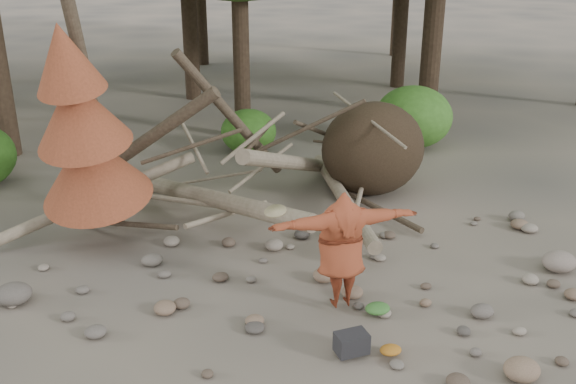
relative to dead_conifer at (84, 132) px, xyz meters
name	(u,v)px	position (x,y,z in m)	size (l,w,h in m)	color
ground	(331,317)	(3.12, -3.37, -2.11)	(120.00, 120.00, 0.00)	#514C44
deadfall_pile	(348,154)	(5.13, 0.87, -1.16)	(8.55, 5.24, 3.30)	#332619
dead_conifer	(84,132)	(0.00, 0.00, 0.00)	(2.06, 2.16, 4.35)	#4C3F30
bush_mid	(249,131)	(3.92, 4.43, -1.55)	(1.40, 1.40, 1.12)	#34681E
bush_right	(413,117)	(8.12, 3.63, -1.31)	(2.00, 2.00, 1.60)	#407C26
frisbee_thrower	(341,249)	(3.33, -3.17, -1.15)	(2.40, 1.02, 1.87)	brown
backpack	(351,347)	(3.04, -4.31, -1.97)	(0.42, 0.28, 0.28)	black
cloth_green	(377,311)	(3.77, -3.54, -2.04)	(0.37, 0.31, 0.14)	#366D2B
cloth_orange	(390,353)	(3.52, -4.49, -2.06)	(0.29, 0.24, 0.11)	#A7661C
boulder_front_right	(522,369)	(4.86, -5.39, -1.97)	(0.46, 0.41, 0.28)	#836852
boulder_mid_right	(559,262)	(7.19, -3.21, -1.94)	(0.56, 0.50, 0.33)	gray
boulder_mid_left	(13,294)	(-1.26, -1.58, -1.95)	(0.54, 0.49, 0.33)	#59524B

